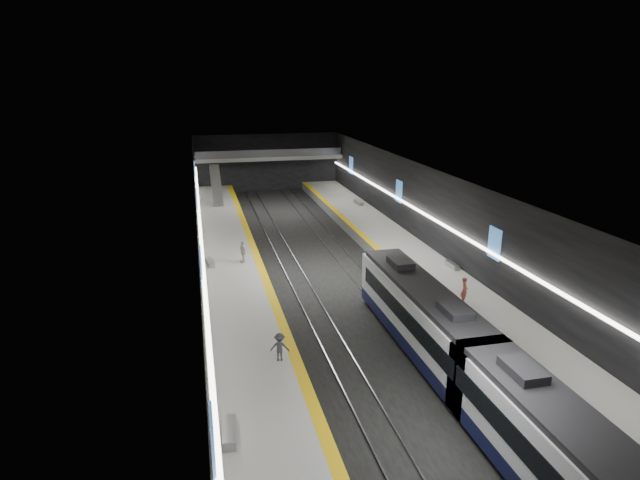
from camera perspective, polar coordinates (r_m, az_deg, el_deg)
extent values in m
plane|color=black|center=(43.55, 0.75, -3.86)|extent=(70.00, 70.00, 0.00)
cube|color=beige|center=(41.39, 0.80, 6.55)|extent=(20.00, 70.00, 0.04)
cube|color=black|center=(41.12, -12.87, 0.32)|extent=(0.04, 70.00, 8.00)
cube|color=black|center=(45.68, 13.04, 1.97)|extent=(0.04, 70.00, 8.00)
cube|color=black|center=(76.01, -5.69, 8.21)|extent=(20.00, 0.04, 8.00)
cube|color=slate|center=(42.30, -9.18, -4.00)|extent=(5.00, 70.00, 1.00)
cube|color=#B5B5AF|center=(42.12, -9.21, -3.35)|extent=(5.00, 70.00, 0.02)
cube|color=yellow|center=(42.30, -6.24, -3.13)|extent=(0.60, 70.00, 0.02)
cube|color=slate|center=(45.67, 9.93, -2.44)|extent=(5.00, 70.00, 1.00)
cube|color=#B5B5AF|center=(45.51, 9.96, -1.84)|extent=(5.00, 70.00, 0.02)
cube|color=yellow|center=(44.71, 7.37, -2.05)|extent=(0.60, 70.00, 0.02)
cube|color=gray|center=(42.91, -3.43, -4.12)|extent=(0.08, 70.00, 0.12)
cube|color=gray|center=(43.16, -1.55, -3.97)|extent=(0.08, 70.00, 0.12)
cube|color=gray|center=(43.97, 3.01, -3.59)|extent=(0.08, 70.00, 0.12)
cube|color=gray|center=(44.37, 4.80, -3.43)|extent=(0.08, 70.00, 0.12)
cube|color=white|center=(22.22, 25.99, -21.11)|extent=(2.65, 15.00, 2.50)
cube|color=black|center=(21.42, 26.49, -18.12)|extent=(2.44, 14.25, 0.30)
cube|color=black|center=(22.19, 26.01, -21.01)|extent=(2.69, 13.20, 1.00)
cube|color=#0F1337|center=(32.70, 10.74, -10.14)|extent=(2.65, 15.00, 0.80)
cube|color=white|center=(31.99, 10.91, -7.51)|extent=(2.65, 15.00, 2.50)
cube|color=black|center=(31.44, 11.05, -5.18)|extent=(2.44, 14.25, 0.30)
cube|color=black|center=(31.97, 10.91, -7.43)|extent=(2.69, 13.20, 1.00)
cube|color=black|center=(26.15, 17.73, -14.09)|extent=(1.85, 0.05, 1.20)
cube|color=#4685D4|center=(18.18, -11.35, -20.60)|extent=(0.10, 1.50, 2.20)
cube|color=#4685D4|center=(33.35, -12.57, -2.69)|extent=(0.10, 1.50, 2.20)
cube|color=#4685D4|center=(50.69, -13.00, 4.02)|extent=(0.10, 1.50, 2.20)
cube|color=#4685D4|center=(67.39, -13.21, 7.15)|extent=(0.10, 1.50, 2.20)
cube|color=#4685D4|center=(38.79, 18.12, -0.35)|extent=(0.10, 1.50, 2.20)
cube|color=#4685D4|center=(54.42, 8.42, 5.15)|extent=(0.10, 1.50, 2.20)
cube|color=#4685D4|center=(70.24, 3.32, 7.95)|extent=(0.10, 1.50, 2.20)
cube|color=white|center=(41.18, -12.58, 0.07)|extent=(0.25, 68.60, 0.12)
cube|color=white|center=(45.64, 12.80, 1.71)|extent=(0.25, 68.60, 0.12)
cube|color=gray|center=(73.90, -5.50, 8.75)|extent=(20.00, 3.00, 0.50)
cube|color=#47474C|center=(72.38, -5.35, 9.18)|extent=(19.60, 0.08, 1.00)
cube|color=#99999E|center=(66.73, -11.02, 5.79)|extent=(1.20, 7.50, 3.92)
cube|color=#99999E|center=(24.07, -9.62, -19.61)|extent=(0.69, 1.98, 0.48)
cube|color=#99999E|center=(43.90, -11.64, -2.36)|extent=(0.74, 1.83, 0.43)
cube|color=#99999E|center=(43.70, 13.91, -2.63)|extent=(0.52, 1.62, 0.39)
cube|color=#99999E|center=(63.79, 4.16, 4.03)|extent=(0.68, 1.99, 0.48)
imported|color=#B05141|center=(36.95, 15.14, -5.22)|extent=(0.59, 0.75, 1.81)
imported|color=silver|center=(43.87, -8.25, -1.21)|extent=(0.74, 1.17, 1.86)
imported|color=#3E3E45|center=(28.94, -4.33, -11.34)|extent=(1.13, 0.83, 1.57)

